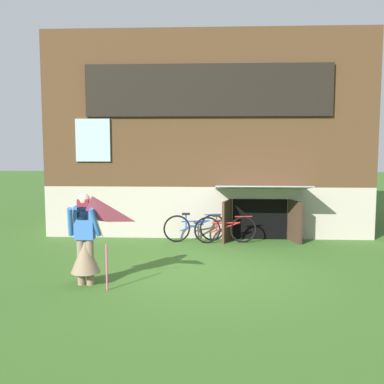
{
  "coord_description": "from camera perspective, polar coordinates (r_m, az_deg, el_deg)",
  "views": [
    {
      "loc": [
        0.2,
        -8.95,
        2.54
      ],
      "look_at": [
        -0.29,
        0.78,
        1.47
      ],
      "focal_mm": 43.31,
      "sensor_mm": 36.0,
      "label": 1
    }
  ],
  "objects": [
    {
      "name": "ground_plane",
      "position": [
        9.3,
        1.59,
        -9.58
      ],
      "size": [
        60.0,
        60.0,
        0.0
      ],
      "primitive_type": "plane",
      "color": "#386023"
    },
    {
      "name": "log_house",
      "position": [
        14.34,
        2.12,
        6.89
      ],
      "size": [
        8.62,
        5.9,
        5.39
      ],
      "color": "#ADA393",
      "rests_on": "ground_plane"
    },
    {
      "name": "person",
      "position": [
        8.43,
        -13.03,
        -6.58
      ],
      "size": [
        0.61,
        0.52,
        1.63
      ],
      "rotation": [
        0.0,
        0.0,
        -0.11
      ],
      "color": "#7F6B51",
      "rests_on": "ground_plane"
    },
    {
      "name": "kite",
      "position": [
        7.79,
        -12.09,
        -3.14
      ],
      "size": [
        0.89,
        0.84,
        1.57
      ],
      "color": "#E54C7F",
      "rests_on": "ground_plane"
    },
    {
      "name": "bicycle_red",
      "position": [
        11.64,
        4.12,
        -4.58
      ],
      "size": [
        1.57,
        0.25,
        0.72
      ],
      "rotation": [
        0.0,
        0.0,
        0.13
      ],
      "color": "black",
      "rests_on": "ground_plane"
    },
    {
      "name": "bicycle_blue",
      "position": [
        11.79,
        0.35,
        -4.38
      ],
      "size": [
        1.59,
        0.4,
        0.74
      ],
      "rotation": [
        0.0,
        0.0,
        0.22
      ],
      "color": "black",
      "rests_on": "ground_plane"
    }
  ]
}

